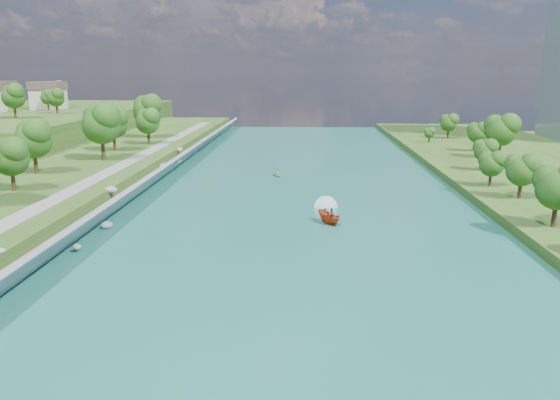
{
  "coord_description": "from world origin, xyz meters",
  "views": [
    {
      "loc": [
        1.16,
        -64.99,
        20.3
      ],
      "look_at": [
        -2.34,
        10.45,
        2.5
      ],
      "focal_mm": 35.0,
      "sensor_mm": 36.0,
      "label": 1
    }
  ],
  "objects": [
    {
      "name": "trees_ridge",
      "position": [
        -75.98,
        94.1,
        13.68
      ],
      "size": [
        20.53,
        56.53,
        10.06
      ],
      "color": "#224713",
      "rests_on": "ridge_west"
    },
    {
      "name": "motorboat",
      "position": [
        4.41,
        8.3,
        0.87
      ],
      "size": [
        3.77,
        19.16,
        2.18
      ],
      "rotation": [
        0.0,
        0.0,
        3.69
      ],
      "color": "#B12F0E",
      "rests_on": "river_water"
    },
    {
      "name": "river_water",
      "position": [
        0.0,
        20.0,
        0.05
      ],
      "size": [
        55.0,
        240.0,
        0.1
      ],
      "primitive_type": "cube",
      "color": "#185D4D",
      "rests_on": "ground"
    },
    {
      "name": "riprap_bank",
      "position": [
        -25.85,
        19.22,
        1.8
      ],
      "size": [
        4.4,
        236.0,
        4.18
      ],
      "color": "slate",
      "rests_on": "ground"
    },
    {
      "name": "raft",
      "position": [
        -4.26,
        41.09,
        0.43
      ],
      "size": [
        2.94,
        3.23,
        1.48
      ],
      "rotation": [
        0.0,
        0.0,
        0.51
      ],
      "color": "#92959A",
      "rests_on": "river_water"
    },
    {
      "name": "trees_west",
      "position": [
        -40.56,
        9.4,
        9.52
      ],
      "size": [
        14.82,
        145.94,
        13.37
      ],
      "color": "#224713",
      "rests_on": "berm_west"
    },
    {
      "name": "ridge_houses",
      "position": [
        -88.67,
        100.0,
        13.31
      ],
      "size": [
        29.5,
        29.5,
        8.4
      ],
      "color": "beige",
      "rests_on": "ridge_west"
    },
    {
      "name": "ridge_west",
      "position": [
        -82.5,
        95.0,
        4.5
      ],
      "size": [
        60.0,
        120.0,
        9.0
      ],
      "primitive_type": "cube",
      "color": "#2D5119",
      "rests_on": "ground"
    },
    {
      "name": "riverside_path",
      "position": [
        -32.5,
        20.0,
        3.55
      ],
      "size": [
        3.0,
        200.0,
        0.1
      ],
      "primitive_type": "cube",
      "color": "gray",
      "rests_on": "berm_west"
    },
    {
      "name": "trees_east",
      "position": [
        38.46,
        30.38,
        6.12
      ],
      "size": [
        18.36,
        141.86,
        11.68
      ],
      "color": "#224713",
      "rests_on": "berm_east"
    },
    {
      "name": "ground",
      "position": [
        0.0,
        0.0,
        0.0
      ],
      "size": [
        260.0,
        260.0,
        0.0
      ],
      "primitive_type": "plane",
      "color": "#2D5119",
      "rests_on": "ground"
    }
  ]
}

